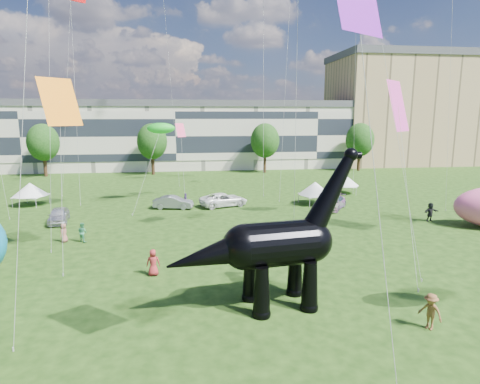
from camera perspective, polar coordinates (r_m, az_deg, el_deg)
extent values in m
plane|color=#16330C|center=(21.90, 9.61, -16.77)|extent=(220.00, 220.00, 0.00)
cube|color=beige|center=(80.66, -9.02, 7.66)|extent=(78.00, 11.00, 12.00)
cube|color=tan|center=(95.35, 21.70, 10.50)|extent=(28.00, 18.00, 22.00)
cylinder|color=#382314|center=(75.93, -25.95, 3.20)|extent=(0.56, 0.56, 3.20)
ellipsoid|color=#14380F|center=(75.55, -26.24, 6.75)|extent=(5.20, 5.20, 6.24)
cylinder|color=#382314|center=(72.28, -12.27, 3.71)|extent=(0.56, 0.56, 3.20)
ellipsoid|color=#14380F|center=(71.88, -12.42, 7.45)|extent=(5.20, 5.20, 6.24)
cylinder|color=#382314|center=(73.37, 3.53, 4.03)|extent=(0.56, 0.56, 3.20)
ellipsoid|color=#14380F|center=(72.98, 3.57, 7.72)|extent=(5.20, 5.20, 6.24)
cylinder|color=#382314|center=(78.81, 16.52, 4.07)|extent=(0.56, 0.56, 3.20)
ellipsoid|color=#14380F|center=(78.44, 16.70, 7.50)|extent=(5.20, 5.20, 6.24)
cone|color=black|center=(20.88, 3.10, -14.01)|extent=(1.04, 1.04, 2.65)
sphere|color=black|center=(21.39, 3.07, -16.85)|extent=(0.97, 0.97, 0.97)
cone|color=black|center=(22.58, 1.49, -12.04)|extent=(1.04, 1.04, 2.65)
sphere|color=black|center=(23.05, 1.47, -14.72)|extent=(0.97, 0.97, 0.97)
cone|color=black|center=(21.81, 9.90, -13.05)|extent=(1.04, 1.04, 2.65)
sphere|color=black|center=(22.30, 9.80, -15.80)|extent=(0.97, 0.97, 0.97)
cone|color=black|center=(23.44, 7.83, -11.26)|extent=(1.04, 1.04, 2.65)
sphere|color=black|center=(23.90, 7.76, -13.86)|extent=(0.97, 0.97, 0.97)
cylinder|color=black|center=(21.36, 5.50, -7.35)|extent=(4.01, 2.89, 2.39)
sphere|color=black|center=(20.79, 0.66, -7.81)|extent=(2.39, 2.39, 2.39)
sphere|color=black|center=(22.07, 10.04, -6.87)|extent=(2.30, 2.30, 2.30)
cone|color=black|center=(21.93, 12.80, -0.18)|extent=(3.49, 1.78, 4.69)
sphere|color=black|center=(22.19, 15.49, 5.12)|extent=(0.74, 0.74, 0.74)
cylinder|color=black|center=(22.33, 16.07, 5.01)|extent=(0.67, 0.47, 0.39)
cone|color=black|center=(20.48, -4.31, -9.01)|extent=(4.89, 2.50, 2.60)
imported|color=silver|center=(42.26, -24.39, -3.04)|extent=(2.39, 4.48, 1.45)
imported|color=gray|center=(44.95, -9.47, -1.46)|extent=(4.55, 2.27, 1.43)
imported|color=white|center=(45.56, -2.34, -1.10)|extent=(5.97, 4.14, 1.52)
imported|color=#595960|center=(45.37, 13.13, -1.49)|extent=(4.45, 5.12, 1.42)
cube|color=white|center=(47.44, 10.60, -0.40)|extent=(3.46, 3.46, 0.12)
cone|color=white|center=(47.30, 10.63, 0.55)|extent=(4.38, 4.38, 1.49)
cylinder|color=#999999|center=(45.71, 9.87, -1.49)|extent=(0.06, 0.06, 1.09)
cylinder|color=#999999|center=(47.04, 12.86, -1.25)|extent=(0.06, 0.06, 1.09)
cylinder|color=#999999|center=(48.13, 8.34, -0.83)|extent=(0.06, 0.06, 1.09)
cylinder|color=#999999|center=(49.40, 11.23, -0.63)|extent=(0.06, 0.06, 1.09)
cube|color=white|center=(54.89, 14.63, 0.89)|extent=(3.53, 3.53, 0.11)
cone|color=white|center=(54.77, 14.67, 1.68)|extent=(4.47, 4.47, 1.44)
cylinder|color=#999999|center=(53.52, 13.35, 0.13)|extent=(0.06, 0.06, 1.05)
cylinder|color=#999999|center=(53.85, 16.19, 0.06)|extent=(0.06, 0.06, 1.05)
cylinder|color=#999999|center=(56.15, 13.10, 0.63)|extent=(0.06, 0.06, 1.05)
cylinder|color=#999999|center=(56.46, 15.81, 0.55)|extent=(0.06, 0.06, 1.05)
cube|color=white|center=(51.85, -27.61, -0.51)|extent=(3.51, 3.51, 0.12)
cone|color=white|center=(51.72, -27.68, 0.36)|extent=(4.45, 4.45, 1.49)
cylinder|color=#999999|center=(51.55, -29.67, -1.37)|extent=(0.06, 0.06, 1.09)
cylinder|color=#999999|center=(50.07, -27.02, -1.45)|extent=(0.06, 0.06, 1.09)
cylinder|color=#999999|center=(53.83, -28.05, -0.76)|extent=(0.06, 0.06, 1.09)
cylinder|color=#999999|center=(52.41, -25.48, -0.83)|extent=(0.06, 0.06, 1.09)
imported|color=olive|center=(37.19, 10.44, -3.73)|extent=(1.26, 0.84, 1.82)
imported|color=#378A5E|center=(35.10, -21.49, -5.36)|extent=(0.98, 0.94, 1.60)
imported|color=brown|center=(21.91, 25.45, -15.10)|extent=(1.15, 1.33, 1.79)
imported|color=#48316E|center=(45.50, -7.75, -1.15)|extent=(0.53, 0.99, 1.61)
imported|color=maroon|center=(26.58, -12.25, -9.77)|extent=(0.87, 0.58, 1.74)
imported|color=black|center=(43.17, 25.44, -2.58)|extent=(1.79, 0.91, 1.84)
imported|color=#9B5A4D|center=(35.58, -23.75, -5.35)|extent=(0.70, 0.88, 1.56)
ellipsoid|color=green|center=(47.22, -11.19, 8.89)|extent=(2.81, 3.45, 1.23)
plane|color=#F54476|center=(49.36, -8.45, 8.69)|extent=(1.64, 1.43, 1.62)
plane|color=orange|center=(29.87, -24.24, 11.63)|extent=(3.30, 3.21, 3.17)
plane|color=#D03997|center=(30.63, 21.57, 11.32)|extent=(3.30, 3.13, 3.51)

